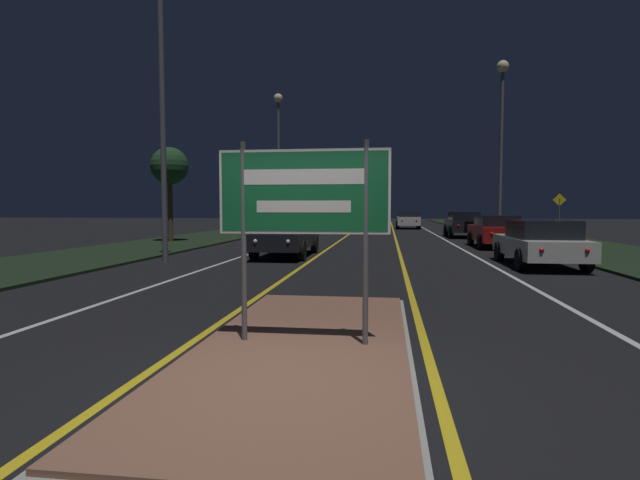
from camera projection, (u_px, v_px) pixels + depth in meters
The scene contains 23 objects.
ground_plane at pixel (279, 392), 4.77m from camera, with size 160.00×160.00×0.00m, color black.
median_island at pixel (304, 346), 6.18m from camera, with size 2.63×6.55×0.10m.
verge_left at pixel (182, 241), 25.82m from camera, with size 5.00×100.00×0.08m.
verge_right at pixel (570, 245), 23.29m from camera, with size 5.00×100.00×0.08m.
centre_line_yellow_left at pixel (344, 238), 29.70m from camera, with size 0.12×70.00×0.01m.
centre_line_yellow_right at pixel (395, 238), 29.30m from camera, with size 0.12×70.00×0.01m.
lane_line_white_left at pixel (300, 237), 30.06m from camera, with size 0.12×70.00×0.01m.
lane_line_white_right at pixel (442, 238), 28.94m from camera, with size 0.12×70.00×0.01m.
edge_line_white_left at pixel (251, 237), 30.46m from camera, with size 0.10×70.00×0.01m.
edge_line_white_right at pixel (496, 239), 28.54m from camera, with size 0.10×70.00×0.01m.
highway_sign at pixel (304, 201), 6.06m from camera, with size 2.10×0.07×2.47m.
streetlight_left_near at pixel (161, 56), 15.76m from camera, with size 0.49×0.49×10.68m.
streetlight_left_far at pixel (278, 137), 35.02m from camera, with size 0.62×0.62×9.75m.
streetlight_right_near at pixel (502, 118), 25.10m from camera, with size 0.60×0.60×9.14m.
car_receding_0 at pixel (540, 242), 15.00m from camera, with size 1.95×4.42×1.40m.
car_receding_1 at pixel (495, 231), 22.11m from camera, with size 1.90×4.19×1.44m.
car_receding_2 at pixel (463, 224), 29.88m from camera, with size 1.92×4.21×1.54m.
car_receding_3 at pixel (408, 220), 42.57m from camera, with size 2.01×4.55×1.45m.
car_approaching_0 at pixel (287, 235), 18.22m from camera, with size 1.85×4.83×1.45m.
car_approaching_1 at pixel (277, 224), 30.87m from camera, with size 1.87×4.12×1.45m.
car_approaching_2 at pixel (347, 220), 43.89m from camera, with size 1.93×4.52×1.36m.
warning_sign at pixel (559, 213), 23.43m from camera, with size 0.60×0.06×2.36m.
roadside_palm_left at pixel (170, 167), 25.04m from camera, with size 1.87×1.87×4.74m.
Camera 1 is at (1.01, -4.58, 1.76)m, focal length 28.00 mm.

